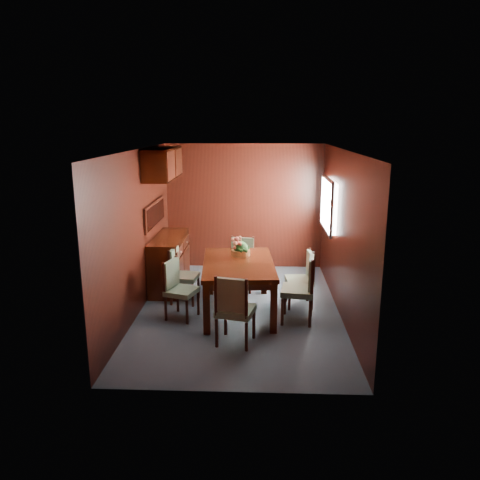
{
  "coord_description": "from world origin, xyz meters",
  "views": [
    {
      "loc": [
        0.28,
        -6.66,
        2.76
      ],
      "look_at": [
        0.0,
        0.2,
        1.05
      ],
      "focal_mm": 35.0,
      "sensor_mm": 36.0,
      "label": 1
    }
  ],
  "objects_px": {
    "chair_left_near": "(178,286)",
    "chair_right_near": "(303,285)",
    "sideboard": "(169,262)",
    "dining_table": "(238,269)",
    "chair_head": "(234,306)",
    "flower_centerpiece": "(241,246)"
  },
  "relations": [
    {
      "from": "chair_left_near",
      "to": "chair_head",
      "type": "bearing_deg",
      "value": 63.66
    },
    {
      "from": "chair_head",
      "to": "flower_centerpiece",
      "type": "xyz_separation_m",
      "value": [
        0.03,
        1.48,
        0.4
      ]
    },
    {
      "from": "chair_left_near",
      "to": "dining_table",
      "type": "bearing_deg",
      "value": 124.61
    },
    {
      "from": "dining_table",
      "to": "sideboard",
      "type": "bearing_deg",
      "value": 135.27
    },
    {
      "from": "flower_centerpiece",
      "to": "dining_table",
      "type": "bearing_deg",
      "value": -93.09
    },
    {
      "from": "flower_centerpiece",
      "to": "chair_left_near",
      "type": "bearing_deg",
      "value": -145.27
    },
    {
      "from": "sideboard",
      "to": "chair_head",
      "type": "xyz_separation_m",
      "value": [
        1.23,
        -2.17,
        0.08
      ]
    },
    {
      "from": "chair_head",
      "to": "sideboard",
      "type": "bearing_deg",
      "value": 133.2
    },
    {
      "from": "dining_table",
      "to": "chair_head",
      "type": "distance_m",
      "value": 1.12
    },
    {
      "from": "chair_right_near",
      "to": "flower_centerpiece",
      "type": "xyz_separation_m",
      "value": [
        -0.91,
        0.69,
        0.38
      ]
    },
    {
      "from": "sideboard",
      "to": "chair_left_near",
      "type": "distance_m",
      "value": 1.35
    },
    {
      "from": "chair_head",
      "to": "dining_table",
      "type": "bearing_deg",
      "value": 103.27
    },
    {
      "from": "chair_left_near",
      "to": "flower_centerpiece",
      "type": "height_order",
      "value": "flower_centerpiece"
    },
    {
      "from": "dining_table",
      "to": "chair_left_near",
      "type": "xyz_separation_m",
      "value": [
        -0.87,
        -0.25,
        -0.18
      ]
    },
    {
      "from": "chair_right_near",
      "to": "flower_centerpiece",
      "type": "distance_m",
      "value": 1.2
    },
    {
      "from": "chair_left_near",
      "to": "chair_head",
      "type": "distance_m",
      "value": 1.22
    },
    {
      "from": "chair_left_near",
      "to": "flower_centerpiece",
      "type": "relative_size",
      "value": 2.79
    },
    {
      "from": "sideboard",
      "to": "chair_head",
      "type": "distance_m",
      "value": 2.49
    },
    {
      "from": "flower_centerpiece",
      "to": "sideboard",
      "type": "bearing_deg",
      "value": 151.37
    },
    {
      "from": "chair_left_near",
      "to": "chair_right_near",
      "type": "height_order",
      "value": "chair_right_near"
    },
    {
      "from": "dining_table",
      "to": "chair_left_near",
      "type": "bearing_deg",
      "value": -168.27
    },
    {
      "from": "dining_table",
      "to": "chair_head",
      "type": "relative_size",
      "value": 1.82
    }
  ]
}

